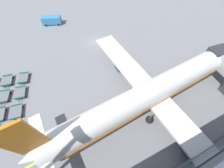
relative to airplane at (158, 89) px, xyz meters
name	(u,v)px	position (x,y,z in m)	size (l,w,h in m)	color
ground_plane	(96,42)	(-20.00, -3.28, -3.30)	(500.00, 500.00, 0.00)	gray
airplane	(158,89)	(0.00, 0.00, 0.00)	(34.42, 43.47, 11.71)	white
service_van	(52,20)	(-32.77, -11.46, -2.12)	(3.54, 5.48, 2.16)	teal
baggage_dolly_row_mid_a_col_a	(7,81)	(-15.49, -23.66, -2.82)	(3.37, 2.17, 0.92)	slate
baggage_dolly_row_mid_a_col_b	(4,97)	(-11.81, -24.33, -2.82)	(3.39, 2.33, 0.92)	slate
baggage_dolly_row_mid_b_col_a	(24,78)	(-14.83, -20.74, -2.82)	(3.39, 2.33, 0.92)	slate
baggage_dolly_row_mid_b_col_b	(20,93)	(-11.42, -21.57, -2.82)	(3.38, 2.20, 0.92)	slate
baggage_dolly_row_mid_b_col_c	(16,112)	(-7.65, -22.46, -2.82)	(3.37, 2.15, 0.92)	slate
baggage_dolly_row_mid_b_col_d	(14,132)	(-4.23, -23.02, -2.82)	(3.38, 2.23, 0.92)	slate
stand_guidance_stripe	(108,122)	(0.45, -9.21, -3.29)	(2.38, 26.71, 0.01)	yellow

